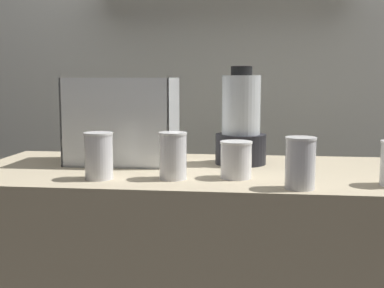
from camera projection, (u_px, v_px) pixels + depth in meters
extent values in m
cube|color=silver|center=(212.00, 64.00, 2.34)|extent=(2.60, 0.04, 2.50)
cube|color=white|center=(123.00, 162.00, 1.75)|extent=(0.35, 0.23, 0.01)
cube|color=white|center=(114.00, 123.00, 1.62)|extent=(0.35, 0.01, 0.29)
cube|color=white|center=(131.00, 118.00, 1.84)|extent=(0.35, 0.01, 0.29)
cube|color=white|center=(73.00, 120.00, 1.75)|extent=(0.01, 0.23, 0.29)
cube|color=white|center=(174.00, 121.00, 1.71)|extent=(0.01, 0.23, 0.29)
cone|color=orange|center=(113.00, 156.00, 1.75)|extent=(0.04, 0.18, 0.03)
cone|color=orange|center=(102.00, 155.00, 1.75)|extent=(0.12, 0.15, 0.03)
cone|color=orange|center=(117.00, 155.00, 1.75)|extent=(0.19, 0.04, 0.03)
cone|color=orange|center=(131.00, 156.00, 1.75)|extent=(0.17, 0.12, 0.03)
cone|color=orange|center=(138.00, 149.00, 1.73)|extent=(0.16, 0.12, 0.03)
cone|color=orange|center=(110.00, 145.00, 1.75)|extent=(0.05, 0.14, 0.04)
cone|color=orange|center=(127.00, 146.00, 1.74)|extent=(0.08, 0.19, 0.03)
cone|color=orange|center=(146.00, 145.00, 1.75)|extent=(0.07, 0.15, 0.03)
cylinder|color=black|center=(241.00, 149.00, 1.72)|extent=(0.17, 0.17, 0.10)
cylinder|color=silver|center=(241.00, 105.00, 1.70)|extent=(0.13, 0.13, 0.19)
cylinder|color=orange|center=(241.00, 128.00, 1.71)|extent=(0.12, 0.12, 0.04)
cylinder|color=black|center=(242.00, 71.00, 1.69)|extent=(0.07, 0.07, 0.03)
cylinder|color=white|center=(99.00, 157.00, 1.46)|extent=(0.08, 0.08, 0.13)
cylinder|color=orange|center=(99.00, 165.00, 1.46)|extent=(0.07, 0.07, 0.08)
cylinder|color=white|center=(98.00, 134.00, 1.45)|extent=(0.08, 0.08, 0.01)
cylinder|color=white|center=(173.00, 157.00, 1.46)|extent=(0.08, 0.08, 0.13)
cylinder|color=orange|center=(173.00, 162.00, 1.46)|extent=(0.07, 0.07, 0.10)
cylinder|color=white|center=(173.00, 133.00, 1.45)|extent=(0.08, 0.08, 0.01)
cylinder|color=white|center=(236.00, 161.00, 1.47)|extent=(0.09, 0.09, 0.10)
cylinder|color=orange|center=(236.00, 167.00, 1.48)|extent=(0.08, 0.08, 0.06)
cylinder|color=white|center=(236.00, 142.00, 1.47)|extent=(0.09, 0.09, 0.01)
cylinder|color=white|center=(300.00, 164.00, 1.33)|extent=(0.08, 0.08, 0.13)
cylinder|color=orange|center=(300.00, 175.00, 1.33)|extent=(0.07, 0.07, 0.07)
cylinder|color=white|center=(301.00, 138.00, 1.32)|extent=(0.08, 0.08, 0.01)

